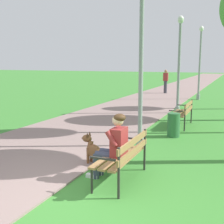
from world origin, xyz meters
TOP-DOWN VIEW (x-y plane):
  - ground_plane at (0.00, 0.00)m, footprint 120.00×120.00m
  - paved_path at (-2.19, 24.00)m, footprint 3.78×60.00m
  - park_bench_near at (0.55, 1.20)m, footprint 0.55×1.50m
  - park_bench_mid at (0.70, 6.31)m, footprint 0.55×1.50m
  - person_seated_on_near_bench at (0.34, 1.20)m, footprint 0.74×0.49m
  - dog_brown at (-0.27, 1.73)m, footprint 0.83×0.31m
  - lamp_post_near at (0.14, 3.40)m, footprint 0.24×0.24m
  - lamp_post_mid at (0.05, 8.72)m, footprint 0.24×0.24m
  - lamp_post_far at (0.23, 14.00)m, footprint 0.24×0.24m
  - litter_bin at (0.71, 4.80)m, footprint 0.36×0.36m
  - pedestrian_distant at (-2.29, 16.46)m, footprint 0.32×0.22m

SIDE VIEW (x-z plane):
  - ground_plane at x=0.00m, z-range 0.00..0.00m
  - paved_path at x=-2.19m, z-range 0.00..0.04m
  - dog_brown at x=-0.27m, z-range -0.09..0.61m
  - litter_bin at x=0.71m, z-range 0.00..0.70m
  - park_bench_near at x=0.55m, z-range 0.09..0.94m
  - park_bench_mid at x=0.70m, z-range 0.09..0.94m
  - person_seated_on_near_bench at x=0.34m, z-range 0.06..1.31m
  - pedestrian_distant at x=-2.29m, z-range 0.02..1.67m
  - lamp_post_mid at x=0.05m, z-range 0.07..4.07m
  - lamp_post_near at x=0.14m, z-range 0.07..4.11m
  - lamp_post_far at x=0.23m, z-range 0.07..4.24m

